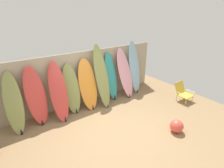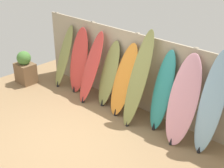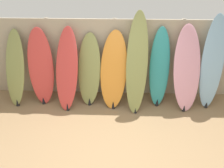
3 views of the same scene
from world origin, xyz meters
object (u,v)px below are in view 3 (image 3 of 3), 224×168
surfboard_red_1 (41,67)px  surfboard_pink_7 (187,69)px  surfboard_skyblue_8 (212,64)px  surfboard_orange_4 (114,71)px  surfboard_red_2 (67,70)px  surfboard_olive_5 (137,64)px  surfboard_teal_6 (159,68)px  surfboard_olive_3 (89,71)px  surfboard_olive_0 (15,69)px

surfboard_red_1 → surfboard_pink_7: (3.13, -0.08, 0.05)m
surfboard_skyblue_8 → surfboard_orange_4: bearing=-178.3°
surfboard_red_2 → surfboard_olive_5: bearing=-0.9°
surfboard_red_1 → surfboard_orange_4: bearing=-2.1°
surfboard_red_1 → surfboard_olive_5: size_ratio=0.82×
surfboard_orange_4 → surfboard_red_2: bearing=-176.3°
surfboard_teal_6 → surfboard_pink_7: surfboard_pink_7 is taller
surfboard_red_2 → surfboard_pink_7: (2.54, 0.05, 0.04)m
surfboard_red_2 → surfboard_skyblue_8: (3.07, 0.13, 0.14)m
surfboard_red_2 → surfboard_teal_6: surfboard_red_2 is taller
surfboard_orange_4 → surfboard_pink_7: 1.54m
surfboard_skyblue_8 → surfboard_red_2: bearing=-177.6°
surfboard_red_1 → surfboard_olive_3: surfboard_red_1 is taller
surfboard_orange_4 → surfboard_teal_6: size_ratio=0.96×
surfboard_olive_0 → surfboard_teal_6: bearing=1.2°
surfboard_teal_6 → surfboard_pink_7: 0.57m
surfboard_orange_4 → surfboard_pink_7: surfboard_pink_7 is taller
surfboard_teal_6 → surfboard_olive_5: bearing=-160.6°
surfboard_olive_5 → surfboard_pink_7: 1.07m
surfboard_olive_0 → surfboard_red_2: 1.17m
surfboard_orange_4 → surfboard_skyblue_8: surfboard_skyblue_8 is taller
surfboard_red_1 → surfboard_skyblue_8: bearing=0.1°
surfboard_olive_0 → surfboard_pink_7: size_ratio=0.92×
surfboard_teal_6 → surfboard_olive_3: bearing=-179.4°
surfboard_olive_3 → surfboard_pink_7: (2.08, -0.09, 0.12)m
surfboard_olive_3 → surfboard_orange_4: 0.54m
surfboard_olive_5 → surfboard_skyblue_8: size_ratio=1.03×
surfboard_olive_0 → surfboard_skyblue_8: size_ratio=0.82×
surfboard_red_1 → surfboard_olive_0: bearing=-176.4°
surfboard_olive_0 → surfboard_orange_4: bearing=-0.6°
surfboard_olive_0 → surfboard_teal_6: (3.14, 0.07, 0.04)m
surfboard_orange_4 → surfboard_olive_0: bearing=179.4°
surfboard_olive_5 → surfboard_teal_6: surfboard_olive_5 is taller
surfboard_skyblue_8 → surfboard_pink_7: bearing=-171.4°
surfboard_red_1 → surfboard_orange_4: surfboard_red_1 is taller
surfboard_pink_7 → surfboard_skyblue_8: surfboard_skyblue_8 is taller
surfboard_orange_4 → surfboard_olive_5: (0.48, -0.09, 0.21)m
surfboard_orange_4 → surfboard_teal_6: (0.99, 0.09, 0.04)m
surfboard_red_2 → surfboard_olive_3: (0.46, 0.14, -0.08)m
surfboard_red_2 → surfboard_skyblue_8: bearing=2.4°
surfboard_teal_6 → surfboard_pink_7: size_ratio=0.96×
surfboard_red_1 → surfboard_olive_3: size_ratio=1.08×
surfboard_olive_0 → surfboard_red_1: (0.57, 0.04, 0.03)m
surfboard_olive_5 → surfboard_red_2: bearing=179.1°
surfboard_teal_6 → surfboard_olive_0: bearing=-178.8°
surfboard_red_1 → surfboard_skyblue_8: 3.67m
surfboard_olive_5 → surfboard_pink_7: (1.06, 0.07, -0.13)m
surfboard_olive_0 → surfboard_pink_7: 3.70m
surfboard_olive_3 → surfboard_pink_7: bearing=-2.5°
surfboard_red_2 → surfboard_olive_3: surfboard_red_2 is taller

